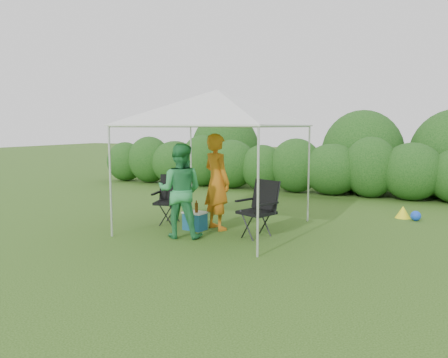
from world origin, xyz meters
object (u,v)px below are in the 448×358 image
at_px(canopy, 217,108).
at_px(cooler, 195,221).
at_px(man, 217,182).
at_px(chair_right, 260,205).
at_px(woman, 180,191).
at_px(chair_left, 171,196).

relative_size(canopy, cooler, 6.49).
height_order(canopy, man, canopy).
xyz_separation_m(chair_right, man, (-1.02, 0.17, 0.37)).
xyz_separation_m(chair_right, woman, (-1.34, -0.72, 0.28)).
xyz_separation_m(man, woman, (-0.32, -0.89, -0.09)).
bearing_deg(man, woman, 98.17).
bearing_deg(cooler, woman, -79.35).
relative_size(canopy, woman, 1.74).
relative_size(chair_left, cooler, 2.19).
distance_m(woman, cooler, 0.94).
bearing_deg(man, chair_right, -161.16).
bearing_deg(man, canopy, -38.96).
height_order(canopy, chair_left, canopy).
height_order(chair_right, cooler, chair_right).
xyz_separation_m(canopy, chair_left, (-1.14, 0.02, -1.87)).
bearing_deg(canopy, chair_left, 179.21).
relative_size(man, cooler, 4.10).
distance_m(chair_right, chair_left, 2.20).
distance_m(chair_right, man, 1.09).
bearing_deg(woman, cooler, -102.93).
bearing_deg(cooler, chair_left, 163.47).
distance_m(canopy, cooler, 2.32).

